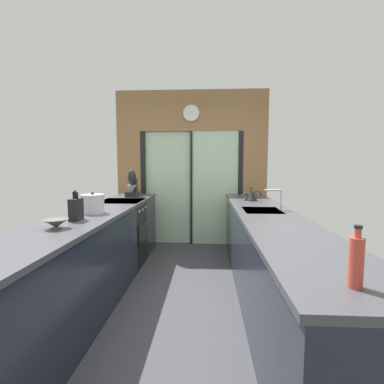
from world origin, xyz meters
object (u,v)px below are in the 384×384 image
Objects in this scene: kettle at (251,195)px; stand_mixer at (132,186)px; oven_range at (122,233)px; knife_block at (76,209)px; mixing_bowl at (56,224)px; soap_bottle at (356,261)px; stock_pot at (93,204)px.

stand_mixer is at bearing 167.05° from kettle.
oven_range is 3.38× the size of knife_block.
stand_mixer is (0.00, 2.20, 0.12)m from mixing_bowl.
stand_mixer is (0.02, 0.51, 0.63)m from oven_range.
soap_bottle is (1.78, -0.94, 0.07)m from mixing_bowl.
stock_pot is (0.00, -1.50, -0.06)m from stand_mixer.
soap_bottle reaches higher than kettle.
oven_range is 0.80m from stand_mixer.
oven_range is at bearing 124.35° from soap_bottle.
soap_bottle is at bearing -27.80° from mixing_bowl.
oven_range is 4.93× the size of mixing_bowl.
stand_mixer is 1.81× the size of stock_pot.
stock_pot is at bearing -148.48° from kettle.
knife_block is (-0.00, 0.33, 0.06)m from mixing_bowl.
stock_pot reaches higher than kettle.
stock_pot reaches higher than oven_range.
soap_bottle is (1.78, -3.14, -0.05)m from stand_mixer.
stand_mixer is 1.83m from kettle.
kettle reaches higher than mixing_bowl.
stand_mixer is (0.00, 1.87, 0.06)m from knife_block.
stock_pot is 2.42m from soap_bottle.
mixing_bowl is 0.34m from knife_block.
stand_mixer reaches higher than soap_bottle.
kettle is 2.73m from soap_bottle.
kettle is at bearing 89.96° from soap_bottle.
soap_bottle is at bearing -60.42° from stand_mixer.
knife_block reaches higher than kettle.
stand_mixer reaches higher than knife_block.
soap_bottle is (-0.00, -2.73, 0.03)m from kettle.
mixing_bowl is at bearing -134.89° from kettle.
mixing_bowl is 0.68× the size of knife_block.
knife_block is 2.30m from kettle.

